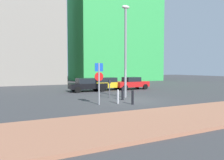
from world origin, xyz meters
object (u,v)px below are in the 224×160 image
object	(u,v)px
parked_car_black	(87,85)
parked_car_red	(131,83)
parking_sign_post	(99,78)
parking_meter	(110,86)
traffic_bollard_mid	(133,97)
traffic_bollard_far	(123,93)
parked_car_yellow	(108,83)
traffic_bollard_near	(118,97)
street_lamp	(126,44)

from	to	relation	value
parked_car_black	parked_car_red	xyz separation A→B (m)	(5.59, 0.03, 0.00)
parked_car_red	parking_sign_post	bearing A→B (deg)	-131.79
parking_meter	traffic_bollard_mid	bearing A→B (deg)	-88.08
parking_sign_post	traffic_bollard_far	size ratio (longest dim) A/B	2.76
parked_car_black	parking_sign_post	xyz separation A→B (m)	(-1.80, -8.24, 1.04)
parking_meter	traffic_bollard_far	size ratio (longest dim) A/B	1.46
parking_sign_post	traffic_bollard_mid	world-z (taller)	parking_sign_post
parked_car_yellow	parking_meter	bearing A→B (deg)	-112.49
parked_car_black	parked_car_yellow	size ratio (longest dim) A/B	0.95
parked_car_black	traffic_bollard_near	world-z (taller)	parked_car_black
parked_car_yellow	traffic_bollard_mid	bearing A→B (deg)	-103.68
street_lamp	traffic_bollard_far	xyz separation A→B (m)	(-0.85, -1.10, -4.00)
parked_car_yellow	parking_meter	distance (m)	6.35
traffic_bollard_near	traffic_bollard_far	bearing A→B (deg)	51.18
parking_meter	parked_car_yellow	bearing A→B (deg)	67.51
traffic_bollard_mid	parking_meter	bearing A→B (deg)	91.92
parked_car_black	parked_car_red	bearing A→B (deg)	0.28
traffic_bollard_near	traffic_bollard_far	world-z (taller)	traffic_bollard_far
parking_meter	traffic_bollard_near	bearing A→B (deg)	-102.52
parked_car_red	traffic_bollard_far	world-z (taller)	parked_car_red
traffic_bollard_near	parked_car_yellow	bearing A→B (deg)	70.67
parked_car_black	parking_meter	size ratio (longest dim) A/B	2.70
parked_car_yellow	street_lamp	size ratio (longest dim) A/B	0.55
parked_car_black	street_lamp	distance (m)	7.18
parking_sign_post	parked_car_yellow	bearing A→B (deg)	62.75
parked_car_black	traffic_bollard_mid	distance (m)	9.11
traffic_bollard_mid	parked_car_red	bearing A→B (deg)	60.05
parked_car_yellow	traffic_bollard_far	size ratio (longest dim) A/B	4.14
parked_car_black	parking_sign_post	size ratio (longest dim) A/B	1.42
parking_sign_post	traffic_bollard_mid	xyz separation A→B (m)	(2.13, -0.86, -1.30)
traffic_bollard_mid	traffic_bollard_far	world-z (taller)	traffic_bollard_far
parked_car_yellow	parking_sign_post	xyz separation A→B (m)	(-4.43, -8.60, 1.02)
parked_car_black	traffic_bollard_mid	size ratio (longest dim) A/B	4.11
parked_car_red	traffic_bollard_near	distance (m)	10.33
traffic_bollard_far	parking_sign_post	bearing A→B (deg)	-153.60
parked_car_red	traffic_bollard_far	size ratio (longest dim) A/B	4.15
parked_car_red	street_lamp	world-z (taller)	street_lamp
parked_car_yellow	parking_sign_post	size ratio (longest dim) A/B	1.50
parked_car_black	traffic_bollard_far	bearing A→B (deg)	-84.71
parked_car_red	parking_sign_post	xyz separation A→B (m)	(-7.39, -8.27, 1.03)
parked_car_red	parking_meter	world-z (taller)	parking_meter
street_lamp	parked_car_yellow	bearing A→B (deg)	79.77
parked_car_yellow	traffic_bollard_mid	size ratio (longest dim) A/B	4.33
parking_sign_post	street_lamp	size ratio (longest dim) A/B	0.37
parked_car_yellow	parked_car_red	world-z (taller)	parked_car_red
parking_sign_post	street_lamp	xyz separation A→B (m)	(3.30, 2.31, 2.72)
traffic_bollard_mid	parking_sign_post	bearing A→B (deg)	157.91
parking_sign_post	parking_meter	size ratio (longest dim) A/B	1.90
parking_meter	street_lamp	bearing A→B (deg)	-18.51
parked_car_yellow	parked_car_red	size ratio (longest dim) A/B	1.00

